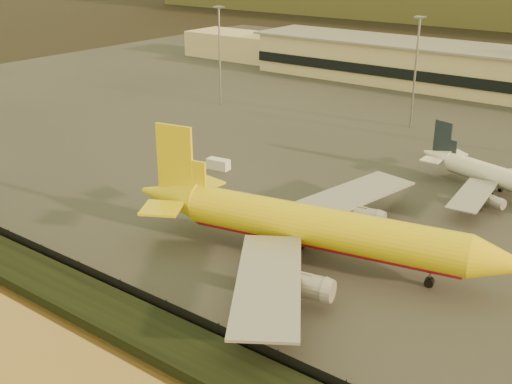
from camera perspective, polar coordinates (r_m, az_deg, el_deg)
ground at (r=87.15m, az=-2.76°, el=-7.05°), size 900.00×900.00×0.00m
embankment at (r=76.47m, az=-11.12°, el=-11.35°), size 320.00×7.00×1.40m
tarmac at (r=166.32m, az=18.84°, el=6.00°), size 320.00×220.00×0.20m
perimeter_fence at (r=78.38m, az=-8.97°, el=-9.78°), size 300.00×0.05×2.20m
terminal_building at (r=197.81m, az=18.07°, el=10.29°), size 202.00×25.00×12.60m
dhl_cargo_jet at (r=87.34m, az=5.27°, el=-3.22°), size 55.85×53.89×16.76m
white_narrowbody_jet at (r=117.49m, az=21.45°, el=0.97°), size 35.37×33.74×10.33m
gse_vehicle_yellow at (r=101.48m, az=6.46°, el=-2.14°), size 3.95×1.78×1.78m
gse_vehicle_white at (r=123.82m, az=-3.37°, el=2.49°), size 4.66×2.54×2.00m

